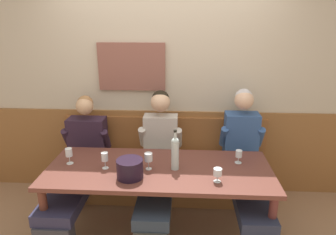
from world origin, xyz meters
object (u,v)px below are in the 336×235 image
at_px(wall_bench, 164,175).
at_px(wine_glass_center_front, 239,155).
at_px(ice_bucket, 130,169).
at_px(wine_glass_left_end, 218,173).
at_px(person_center_right_seat, 245,161).
at_px(wine_glass_center_rear, 69,153).
at_px(person_left_seat, 158,162).
at_px(dining_table, 159,176).
at_px(person_center_left_seat, 79,164).
at_px(wine_bottle_amber_mid, 175,152).
at_px(wine_glass_mid_left, 105,157).
at_px(wine_glass_mid_right, 148,158).

height_order(wall_bench, wine_glass_center_front, wall_bench).
distance_m(ice_bucket, wine_glass_left_end, 0.75).
height_order(person_center_right_seat, wine_glass_center_rear, person_center_right_seat).
bearing_deg(wine_glass_center_rear, person_left_seat, 18.47).
bearing_deg(dining_table, person_center_left_seat, 161.34).
bearing_deg(wine_bottle_amber_mid, ice_bucket, -155.66).
xyz_separation_m(person_left_seat, person_center_right_seat, (0.88, 0.02, 0.02)).
xyz_separation_m(wine_glass_center_front, wine_glass_left_end, (-0.23, -0.36, -0.00)).
bearing_deg(ice_bucket, wine_bottle_amber_mid, 24.34).
height_order(dining_table, wine_glass_center_rear, wine_glass_center_rear).
bearing_deg(ice_bucket, wine_glass_mid_left, 150.00).
bearing_deg(wine_glass_mid_left, person_left_seat, 37.30).
height_order(ice_bucket, wine_bottle_amber_mid, wine_bottle_amber_mid).
bearing_deg(dining_table, wine_glass_left_end, -22.94).
relative_size(wine_bottle_amber_mid, wine_glass_mid_left, 2.43).
bearing_deg(person_left_seat, dining_table, -83.61).
xyz_separation_m(wall_bench, person_center_left_seat, (-0.87, -0.37, 0.31)).
relative_size(dining_table, wine_glass_center_front, 16.13).
bearing_deg(person_left_seat, wine_glass_mid_right, -99.56).
bearing_deg(person_center_right_seat, wall_bench, 158.69).
relative_size(wall_bench, wine_bottle_amber_mid, 6.21).
height_order(ice_bucket, wine_glass_mid_right, ice_bucket).
height_order(ice_bucket, wine_glass_center_rear, ice_bucket).
relative_size(wine_glass_left_end, wine_glass_mid_right, 0.77).
relative_size(person_center_right_seat, wine_glass_mid_left, 8.50).
height_order(dining_table, person_center_right_seat, person_center_right_seat).
distance_m(person_center_left_seat, wine_glass_center_front, 1.63).
distance_m(wine_bottle_amber_mid, wine_glass_center_front, 0.62).
relative_size(wall_bench, wine_glass_left_end, 19.45).
bearing_deg(wine_glass_mid_left, wine_bottle_amber_mid, 2.27).
bearing_deg(person_center_right_seat, ice_bucket, -154.54).
relative_size(dining_table, person_center_right_seat, 1.55).
xyz_separation_m(wall_bench, wine_glass_left_end, (0.51, -0.88, 0.53)).
bearing_deg(wine_glass_center_rear, wine_bottle_amber_mid, -2.83).
bearing_deg(wine_glass_mid_right, wine_glass_mid_left, -178.70).
height_order(person_left_seat, ice_bucket, person_left_seat).
bearing_deg(wine_glass_mid_right, wine_glass_left_end, -17.31).
xyz_separation_m(person_center_right_seat, ice_bucket, (-1.08, -0.52, 0.16)).
bearing_deg(wine_glass_center_rear, person_center_right_seat, 9.82).
xyz_separation_m(dining_table, wine_glass_left_end, (0.51, -0.22, 0.16)).
xyz_separation_m(wall_bench, wine_glass_mid_right, (-0.09, -0.69, 0.56)).
bearing_deg(wine_glass_center_front, wine_glass_left_end, -122.92).
bearing_deg(wine_glass_mid_right, wine_glass_center_rear, 175.06).
xyz_separation_m(wall_bench, wine_glass_center_front, (0.74, -0.52, 0.54)).
height_order(wall_bench, person_center_right_seat, person_center_right_seat).
bearing_deg(person_center_right_seat, wine_glass_left_end, -121.76).
bearing_deg(wine_glass_mid_left, person_center_left_seat, 138.84).
xyz_separation_m(dining_table, wine_glass_center_rear, (-0.85, 0.04, 0.19)).
relative_size(wall_bench, wine_glass_center_rear, 15.36).
bearing_deg(wine_glass_mid_right, person_center_left_seat, 157.49).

